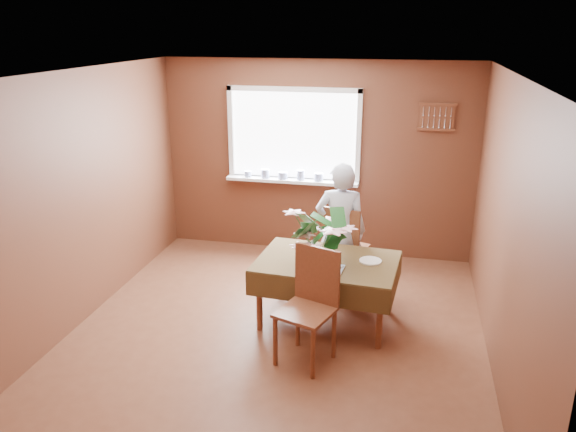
% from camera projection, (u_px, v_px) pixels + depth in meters
% --- Properties ---
extents(floor, '(4.50, 4.50, 0.00)m').
position_uv_depth(floor, '(276.00, 334.00, 5.52)').
color(floor, brown).
rests_on(floor, ground).
extents(ceiling, '(4.50, 4.50, 0.00)m').
position_uv_depth(ceiling, '(274.00, 74.00, 4.71)').
color(ceiling, white).
rests_on(ceiling, wall_back).
extents(wall_back, '(4.00, 0.00, 4.00)m').
position_uv_depth(wall_back, '(317.00, 159.00, 7.20)').
color(wall_back, brown).
rests_on(wall_back, floor).
extents(wall_front, '(4.00, 0.00, 4.00)m').
position_uv_depth(wall_front, '(177.00, 344.00, 3.04)').
color(wall_front, brown).
rests_on(wall_front, floor).
extents(wall_left, '(0.00, 4.50, 4.50)m').
position_uv_depth(wall_left, '(78.00, 200.00, 5.53)').
color(wall_left, brown).
rests_on(wall_left, floor).
extents(wall_right, '(0.00, 4.50, 4.50)m').
position_uv_depth(wall_right, '(506.00, 231.00, 4.71)').
color(wall_right, brown).
rests_on(wall_right, floor).
extents(window_assembly, '(1.72, 0.20, 1.22)m').
position_uv_depth(window_assembly, '(293.00, 152.00, 7.18)').
color(window_assembly, white).
rests_on(window_assembly, wall_back).
extents(spoon_rack, '(0.44, 0.05, 0.33)m').
position_uv_depth(spoon_rack, '(437.00, 117.00, 6.67)').
color(spoon_rack, brown).
rests_on(spoon_rack, wall_back).
extents(dining_table, '(1.45, 1.04, 0.68)m').
position_uv_depth(dining_table, '(327.00, 268.00, 5.60)').
color(dining_table, brown).
rests_on(dining_table, floor).
extents(chair_far, '(0.53, 0.53, 1.01)m').
position_uv_depth(chair_far, '(344.00, 245.00, 6.27)').
color(chair_far, brown).
rests_on(chair_far, floor).
extents(chair_near, '(0.57, 0.57, 1.04)m').
position_uv_depth(chair_near, '(310.00, 301.00, 4.98)').
color(chair_near, brown).
rests_on(chair_near, floor).
extents(seated_woman, '(0.57, 0.39, 1.52)m').
position_uv_depth(seated_woman, '(340.00, 231.00, 6.12)').
color(seated_woman, white).
rests_on(seated_woman, floor).
extents(flower_bouquet, '(0.60, 0.60, 0.51)m').
position_uv_depth(flower_bouquet, '(319.00, 234.00, 5.33)').
color(flower_bouquet, white).
rests_on(flower_bouquet, dining_table).
extents(side_plate, '(0.24, 0.24, 0.01)m').
position_uv_depth(side_plate, '(370.00, 261.00, 5.54)').
color(side_plate, white).
rests_on(side_plate, dining_table).
extents(table_knife, '(0.09, 0.21, 0.00)m').
position_uv_depth(table_knife, '(338.00, 270.00, 5.33)').
color(table_knife, silver).
rests_on(table_knife, dining_table).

